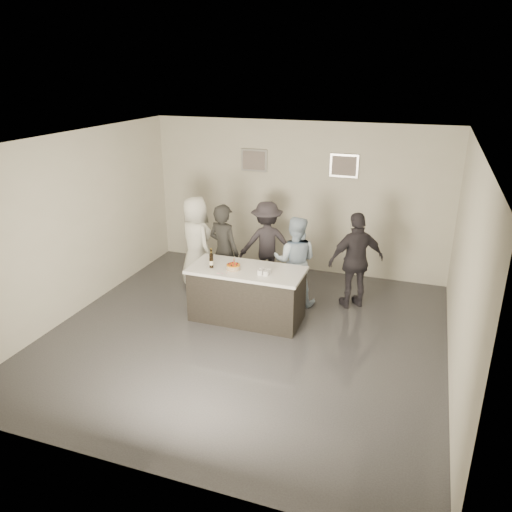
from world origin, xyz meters
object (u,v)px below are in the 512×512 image
Objects in this scene: bar_counter at (247,294)px; person_main_black at (224,251)px; cake at (233,267)px; beer_bottle_b at (211,260)px; person_main_blue at (295,261)px; person_guest_right at (356,261)px; beer_bottle_a at (211,256)px; person_guest_back at (267,243)px; person_guest_left at (196,242)px.

person_main_black is at bearing 134.14° from bar_counter.
beer_bottle_b is at bearing -173.58° from cake.
person_main_blue is 0.94× the size of person_guest_right.
bar_counter is 0.53m from cake.
beer_bottle_a is 0.16m from beer_bottle_b.
beer_bottle_b is at bearing -166.12° from bar_counter.
person_main_black reaches higher than cake.
person_guest_back is (-0.75, 0.71, 0.01)m from person_main_blue.
person_guest_right is at bearing 25.76° from beer_bottle_a.
person_main_black reaches higher than bar_counter.
person_main_blue is at bearing -20.51° from person_guest_right.
person_guest_left is at bearing 144.38° from bar_counter.
person_main_black is 1.00m from person_guest_back.
cake is 0.96m from person_main_black.
beer_bottle_a reaches higher than cake.
beer_bottle_a is 0.15× the size of person_guest_left.
person_guest_back reaches higher than person_main_blue.
bar_counter is 1.17× the size of person_main_blue.
person_main_black is 1.07× the size of person_guest_back.
cake is 0.13× the size of person_main_black.
person_guest_right is (2.22, 1.07, -0.18)m from beer_bottle_a.
person_main_black reaches higher than beer_bottle_b.
person_main_blue reaches higher than beer_bottle_b.
person_guest_left reaches higher than beer_bottle_b.
person_main_blue is (1.27, 0.14, -0.07)m from person_main_black.
person_guest_left is at bearing 127.72° from beer_bottle_a.
beer_bottle_a is 1.00× the size of beer_bottle_b.
beer_bottle_a is at bearing 162.35° from person_guest_left.
person_main_blue is at bearing -149.22° from person_guest_left.
beer_bottle_b is 0.88m from person_main_black.
person_guest_back is at bearing -119.60° from person_guest_left.
person_guest_left is at bearing -10.26° from person_main_blue.
person_main_blue is (1.13, 0.99, -0.23)m from beer_bottle_b.
person_main_blue is at bearing 34.94° from beer_bottle_a.
person_guest_right reaches higher than person_main_blue.
person_guest_left is at bearing -0.43° from person_guest_back.
person_main_black is (-0.14, 0.85, -0.16)m from beer_bottle_b.
person_main_black is (-0.69, 0.72, 0.42)m from bar_counter.
beer_bottle_a is at bearing 165.81° from cake.
bar_counter is 1.07× the size of person_guest_left.
beer_bottle_a reaches higher than bar_counter.
beer_bottle_b is 1.76m from person_guest_back.
cake is 1.23m from person_main_blue.
person_guest_left reaches higher than cake.
person_guest_back is at bearing 77.24° from beer_bottle_b.
person_guest_left is 1.08× the size of person_guest_back.
cake is 2.14m from person_guest_right.
bar_counter is at bearing 0.86° from person_guest_right.
person_main_black is at bearing 32.14° from person_guest_back.
cake is at bearing 63.07° from person_guest_back.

